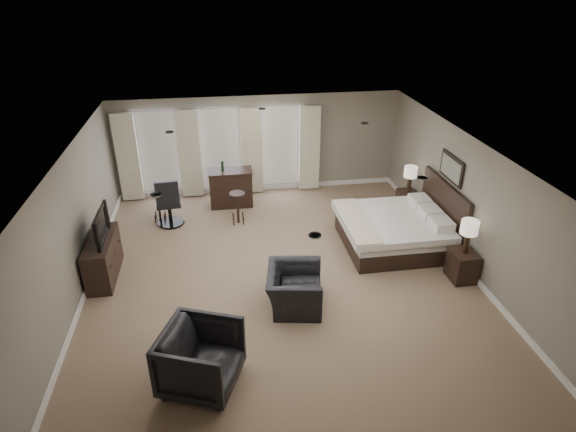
{
  "coord_description": "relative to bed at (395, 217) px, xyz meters",
  "views": [
    {
      "loc": [
        -1.1,
        -7.95,
        5.44
      ],
      "look_at": [
        0.2,
        0.4,
        1.1
      ],
      "focal_mm": 30.0,
      "sensor_mm": 36.0,
      "label": 1
    }
  ],
  "objects": [
    {
      "name": "room",
      "position": [
        -2.58,
        -0.77,
        0.59
      ],
      "size": [
        7.6,
        8.6,
        2.64
      ],
      "color": "#7A634D",
      "rests_on": "ground"
    },
    {
      "name": "window_bay",
      "position": [
        -3.58,
        3.34,
        0.5
      ],
      "size": [
        5.25,
        0.2,
        2.3
      ],
      "color": "silver",
      "rests_on": "room"
    },
    {
      "name": "bed",
      "position": [
        0.0,
        0.0,
        0.0
      ],
      "size": [
        2.22,
        2.12,
        1.41
      ],
      "primitive_type": "cube",
      "color": "silver",
      "rests_on": "ground"
    },
    {
      "name": "nightstand_near",
      "position": [
        0.89,
        -1.45,
        -0.4
      ],
      "size": [
        0.45,
        0.55,
        0.6
      ],
      "primitive_type": "cube",
      "color": "black",
      "rests_on": "ground"
    },
    {
      "name": "nightstand_far",
      "position": [
        0.89,
        1.45,
        -0.41
      ],
      "size": [
        0.44,
        0.53,
        0.58
      ],
      "primitive_type": "cube",
      "color": "black",
      "rests_on": "ground"
    },
    {
      "name": "lamp_near",
      "position": [
        0.89,
        -1.45,
        0.24
      ],
      "size": [
        0.33,
        0.33,
        0.68
      ],
      "primitive_type": "cube",
      "color": "beige",
      "rests_on": "nightstand_near"
    },
    {
      "name": "lamp_far",
      "position": [
        0.89,
        1.45,
        0.21
      ],
      "size": [
        0.32,
        0.32,
        0.66
      ],
      "primitive_type": "cube",
      "color": "beige",
      "rests_on": "nightstand_far"
    },
    {
      "name": "wall_art",
      "position": [
        1.12,
        0.0,
        1.04
      ],
      "size": [
        0.04,
        0.96,
        0.56
      ],
      "primitive_type": "cube",
      "color": "slate",
      "rests_on": "room"
    },
    {
      "name": "dresser",
      "position": [
        -6.03,
        -0.28,
        -0.29
      ],
      "size": [
        0.46,
        1.44,
        0.84
      ],
      "primitive_type": "cube",
      "color": "black",
      "rests_on": "ground"
    },
    {
      "name": "tv",
      "position": [
        -6.03,
        -0.28,
        0.2
      ],
      "size": [
        0.6,
        1.04,
        0.14
      ],
      "primitive_type": "imported",
      "rotation": [
        0.0,
        0.0,
        1.57
      ],
      "color": "black",
      "rests_on": "dresser"
    },
    {
      "name": "armchair_near",
      "position": [
        -2.48,
        -1.77,
        -0.22
      ],
      "size": [
        0.9,
        1.21,
        0.96
      ],
      "primitive_type": "imported",
      "rotation": [
        0.0,
        0.0,
        1.39
      ],
      "color": "black",
      "rests_on": "ground"
    },
    {
      "name": "armchair_far",
      "position": [
        -4.11,
        -3.41,
        -0.17
      ],
      "size": [
        1.28,
        1.32,
        1.07
      ],
      "primitive_type": "imported",
      "rotation": [
        0.0,
        0.0,
        1.19
      ],
      "color": "black",
      "rests_on": "ground"
    },
    {
      "name": "bar_counter",
      "position": [
        -3.39,
        2.59,
        -0.22
      ],
      "size": [
        1.11,
        0.57,
        0.96
      ],
      "primitive_type": "cube",
      "color": "black",
      "rests_on": "ground"
    },
    {
      "name": "bar_stool_left",
      "position": [
        -5.15,
        2.01,
        -0.34
      ],
      "size": [
        0.41,
        0.41,
        0.74
      ],
      "primitive_type": "cube",
      "rotation": [
        0.0,
        0.0,
        -0.18
      ],
      "color": "black",
      "rests_on": "ground"
    },
    {
      "name": "bar_stool_right",
      "position": [
        -3.28,
        1.59,
        -0.31
      ],
      "size": [
        0.49,
        0.49,
        0.78
      ],
      "primitive_type": "cube",
      "rotation": [
        0.0,
        0.0,
        0.42
      ],
      "color": "black",
      "rests_on": "ground"
    },
    {
      "name": "desk_chair",
      "position": [
        -4.89,
        1.77,
        -0.1
      ],
      "size": [
        0.66,
        0.66,
        1.21
      ],
      "primitive_type": "cube",
      "rotation": [
        0.0,
        0.0,
        3.22
      ],
      "color": "black",
      "rests_on": "ground"
    }
  ]
}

